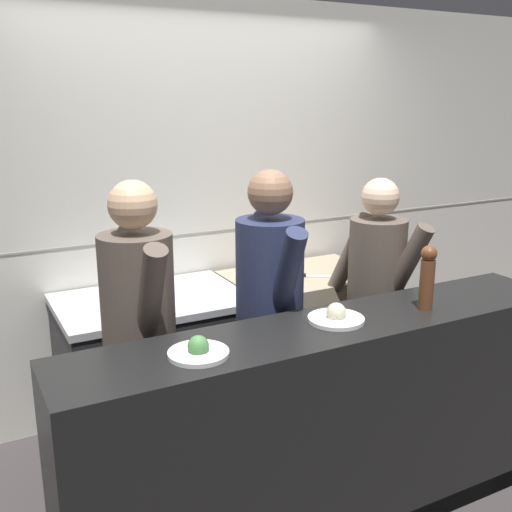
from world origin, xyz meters
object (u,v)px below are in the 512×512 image
at_px(plated_dish_appetiser, 336,317).
at_px(chef_line, 375,299).
at_px(plated_dish_main, 198,351).
at_px(chef_sous, 269,316).
at_px(chefs_knife, 314,276).
at_px(chef_head_cook, 140,338).
at_px(oven_range, 154,370).
at_px(stock_pot, 139,281).
at_px(pepper_mill, 427,276).

relative_size(plated_dish_appetiser, chef_line, 0.16).
distance_m(plated_dish_main, chef_sous, 0.78).
xyz_separation_m(plated_dish_main, chef_line, (1.32, 0.56, -0.18)).
relative_size(chefs_knife, plated_dish_main, 1.50).
height_order(plated_dish_appetiser, chef_head_cook, chef_head_cook).
relative_size(oven_range, chef_head_cook, 0.63).
distance_m(oven_range, chefs_knife, 1.14).
bearing_deg(plated_dish_main, chef_line, 23.12).
height_order(oven_range, stock_pot, stock_pot).
height_order(stock_pot, chef_head_cook, chef_head_cook).
bearing_deg(chef_sous, stock_pot, 136.65).
xyz_separation_m(stock_pot, chef_sous, (0.49, -0.60, -0.09)).
relative_size(oven_range, chef_line, 0.67).
distance_m(pepper_mill, chef_sous, 0.80).
xyz_separation_m(plated_dish_appetiser, pepper_mill, (0.46, -0.07, 0.14)).
bearing_deg(plated_dish_main, stock_pot, 85.00).
xyz_separation_m(pepper_mill, chef_line, (0.18, 0.58, -0.32)).
xyz_separation_m(oven_range, chefs_knife, (1.05, -0.08, 0.45)).
bearing_deg(stock_pot, chef_line, -23.13).
bearing_deg(stock_pot, chef_head_cook, -107.10).
xyz_separation_m(stock_pot, plated_dish_appetiser, (0.59, -1.03, 0.04)).
distance_m(plated_dish_main, plated_dish_appetiser, 0.68).
bearing_deg(chef_line, chef_head_cook, 166.23).
xyz_separation_m(oven_range, chef_line, (1.15, -0.57, 0.43)).
distance_m(chefs_knife, pepper_mill, 1.11).
height_order(oven_range, chef_head_cook, chef_head_cook).
relative_size(plated_dish_appetiser, pepper_mill, 0.82).
bearing_deg(chef_line, stock_pot, 142.08).
bearing_deg(chef_head_cook, plated_dish_appetiser, -31.75).
distance_m(plated_dish_main, chef_head_cook, 0.56).
bearing_deg(pepper_mill, chef_line, 73.02).
relative_size(plated_dish_appetiser, chef_head_cook, 0.15).
bearing_deg(chef_line, pepper_mill, -121.77).
relative_size(plated_dish_main, chef_sous, 0.14).
bearing_deg(chef_head_cook, pepper_mill, -23.46).
bearing_deg(plated_dish_main, chefs_knife, 40.71).
height_order(plated_dish_main, chef_sous, chef_sous).
xyz_separation_m(chefs_knife, pepper_mill, (-0.08, -1.06, 0.30)).
distance_m(oven_range, chef_sous, 0.90).
height_order(stock_pot, plated_dish_main, stock_pot).
height_order(chef_head_cook, chef_sous, chef_sous).
height_order(chefs_knife, pepper_mill, pepper_mill).
bearing_deg(chef_head_cook, chef_sous, -3.17).
relative_size(plated_dish_main, chef_line, 0.15).
relative_size(pepper_mill, chef_sous, 0.18).
xyz_separation_m(stock_pot, chefs_knife, (1.13, -0.04, -0.12)).
bearing_deg(stock_pot, chefs_knife, -1.80).
bearing_deg(plated_dish_main, chef_sous, 39.88).
height_order(stock_pot, pepper_mill, pepper_mill).
relative_size(oven_range, plated_dish_main, 4.38).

